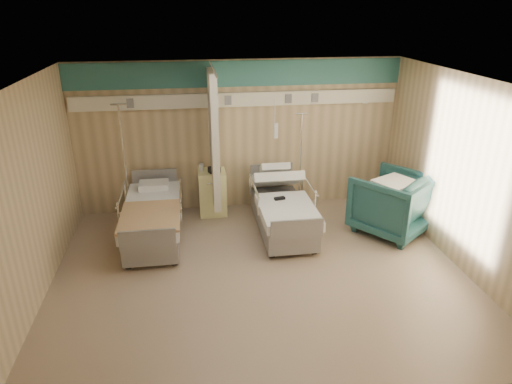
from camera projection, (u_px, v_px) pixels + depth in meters
ground at (260, 273)px, 6.77m from camera, size 6.00×5.00×0.00m
room_walls at (255, 148)px, 6.28m from camera, size 6.04×5.04×2.82m
bed_right at (282, 214)px, 7.92m from camera, size 1.00×2.16×0.63m
bed_left at (153, 223)px, 7.61m from camera, size 1.00×2.16×0.63m
bedside_cabinet at (213, 192)px, 8.54m from camera, size 0.50×0.48×0.85m
visitor_armchair at (392, 203)px, 7.81m from camera, size 1.60×1.61×1.06m
waffle_blanket at (397, 173)px, 7.59m from camera, size 0.83×0.80×0.07m
iv_stand_right at (299, 190)px, 8.73m from camera, size 0.34×0.34×1.89m
iv_stand_left at (129, 196)px, 8.34m from camera, size 0.38×0.38×2.14m
call_remote at (280, 198)px, 7.71m from camera, size 0.19×0.12×0.04m
tan_blanket at (150, 216)px, 7.06m from camera, size 0.92×1.16×0.04m
toiletry_bag at (214, 170)px, 8.29m from camera, size 0.23×0.19×0.11m
white_cup at (201, 167)px, 8.36m from camera, size 0.09×0.09×0.13m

